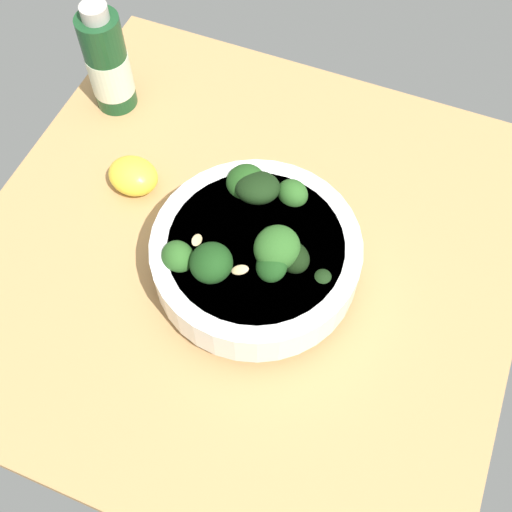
# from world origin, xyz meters

# --- Properties ---
(ground_plane) EXTENTS (0.61, 0.61, 0.03)m
(ground_plane) POSITION_xyz_m (0.00, 0.00, -0.02)
(ground_plane) COLOR tan
(bowl_of_broccoli) EXTENTS (0.22, 0.22, 0.11)m
(bowl_of_broccoli) POSITION_xyz_m (-0.02, -0.02, 0.04)
(bowl_of_broccoli) COLOR white
(bowl_of_broccoli) RESTS_ON ground_plane
(lemon_wedge) EXTENTS (0.06, 0.07, 0.04)m
(lemon_wedge) POSITION_xyz_m (0.03, 0.16, 0.02)
(lemon_wedge) COLOR yellow
(lemon_wedge) RESTS_ON ground_plane
(bottle_tall) EXTENTS (0.05, 0.05, 0.15)m
(bottle_tall) POSITION_xyz_m (0.15, 0.24, 0.06)
(bottle_tall) COLOR #194723
(bottle_tall) RESTS_ON ground_plane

